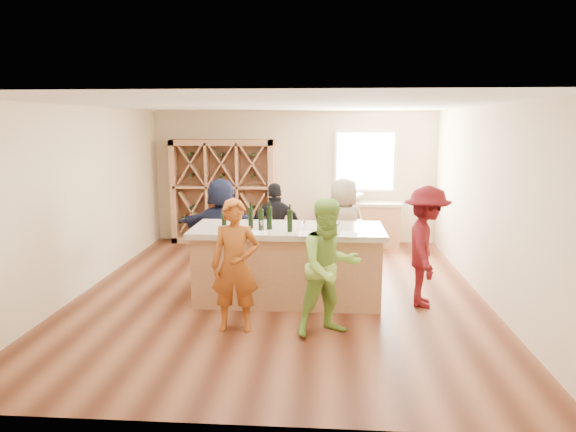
# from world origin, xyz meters

# --- Properties ---
(floor) EXTENTS (6.00, 7.00, 0.10)m
(floor) POSITION_xyz_m (0.00, 0.00, -0.05)
(floor) COLOR brown
(floor) RESTS_ON ground
(ceiling) EXTENTS (6.00, 7.00, 0.10)m
(ceiling) POSITION_xyz_m (0.00, 0.00, 2.85)
(ceiling) COLOR white
(ceiling) RESTS_ON ground
(wall_back) EXTENTS (6.00, 0.10, 2.80)m
(wall_back) POSITION_xyz_m (0.00, 3.55, 1.40)
(wall_back) COLOR beige
(wall_back) RESTS_ON ground
(wall_front) EXTENTS (6.00, 0.10, 2.80)m
(wall_front) POSITION_xyz_m (0.00, -3.55, 1.40)
(wall_front) COLOR beige
(wall_front) RESTS_ON ground
(wall_left) EXTENTS (0.10, 7.00, 2.80)m
(wall_left) POSITION_xyz_m (-3.05, 0.00, 1.40)
(wall_left) COLOR beige
(wall_left) RESTS_ON ground
(wall_right) EXTENTS (0.10, 7.00, 2.80)m
(wall_right) POSITION_xyz_m (3.05, 0.00, 1.40)
(wall_right) COLOR beige
(wall_right) RESTS_ON ground
(window_frame) EXTENTS (1.30, 0.06, 1.30)m
(window_frame) POSITION_xyz_m (1.50, 3.47, 1.75)
(window_frame) COLOR white
(window_frame) RESTS_ON wall_back
(window_pane) EXTENTS (1.18, 0.01, 1.18)m
(window_pane) POSITION_xyz_m (1.50, 3.44, 1.75)
(window_pane) COLOR white
(window_pane) RESTS_ON wall_back
(wine_rack) EXTENTS (2.20, 0.45, 2.20)m
(wine_rack) POSITION_xyz_m (-1.50, 3.27, 1.10)
(wine_rack) COLOR #AB7852
(wine_rack) RESTS_ON floor
(back_counter_base) EXTENTS (1.60, 0.58, 0.86)m
(back_counter_base) POSITION_xyz_m (1.40, 3.20, 0.43)
(back_counter_base) COLOR #AB7852
(back_counter_base) RESTS_ON floor
(back_counter_top) EXTENTS (1.70, 0.62, 0.06)m
(back_counter_top) POSITION_xyz_m (1.40, 3.20, 0.89)
(back_counter_top) COLOR #B8AC97
(back_counter_top) RESTS_ON back_counter_base
(sink) EXTENTS (0.54, 0.54, 0.19)m
(sink) POSITION_xyz_m (1.20, 3.20, 1.01)
(sink) COLOR silver
(sink) RESTS_ON back_counter_top
(faucet) EXTENTS (0.02, 0.02, 0.30)m
(faucet) POSITION_xyz_m (1.20, 3.38, 1.07)
(faucet) COLOR silver
(faucet) RESTS_ON back_counter_top
(tasting_counter_base) EXTENTS (2.60, 1.00, 1.00)m
(tasting_counter_base) POSITION_xyz_m (0.13, -0.31, 0.50)
(tasting_counter_base) COLOR #AB7852
(tasting_counter_base) RESTS_ON floor
(tasting_counter_top) EXTENTS (2.72, 1.12, 0.08)m
(tasting_counter_top) POSITION_xyz_m (0.13, -0.31, 1.04)
(tasting_counter_top) COLOR #B8AC97
(tasting_counter_top) RESTS_ON tasting_counter_base
(wine_bottle_a) EXTENTS (0.08, 0.08, 0.28)m
(wine_bottle_a) POSITION_xyz_m (-0.76, -0.46, 1.22)
(wine_bottle_a) COLOR black
(wine_bottle_a) RESTS_ON tasting_counter_top
(wine_bottle_b) EXTENTS (0.10, 0.10, 0.33)m
(wine_bottle_b) POSITION_xyz_m (-0.56, -0.57, 1.24)
(wine_bottle_b) COLOR black
(wine_bottle_b) RESTS_ON tasting_counter_top
(wine_bottle_c) EXTENTS (0.08, 0.08, 0.29)m
(wine_bottle_c) POSITION_xyz_m (-0.38, -0.42, 1.22)
(wine_bottle_c) COLOR black
(wine_bottle_c) RESTS_ON tasting_counter_top
(wine_bottle_d) EXTENTS (0.08, 0.08, 0.30)m
(wine_bottle_d) POSITION_xyz_m (-0.22, -0.56, 1.23)
(wine_bottle_d) COLOR black
(wine_bottle_d) RESTS_ON tasting_counter_top
(wine_bottle_e) EXTENTS (0.08, 0.08, 0.32)m
(wine_bottle_e) POSITION_xyz_m (-0.11, -0.46, 1.24)
(wine_bottle_e) COLOR black
(wine_bottle_e) RESTS_ON tasting_counter_top
(wine_glass_a) EXTENTS (0.08, 0.08, 0.16)m
(wine_glass_a) POSITION_xyz_m (-0.18, -0.77, 1.16)
(wine_glass_a) COLOR white
(wine_glass_a) RESTS_ON tasting_counter_top
(wine_glass_b) EXTENTS (0.07, 0.07, 0.19)m
(wine_glass_b) POSITION_xyz_m (0.37, -0.78, 1.18)
(wine_glass_b) COLOR white
(wine_glass_b) RESTS_ON tasting_counter_top
(wine_glass_c) EXTENTS (0.07, 0.07, 0.17)m
(wine_glass_c) POSITION_xyz_m (0.83, -0.79, 1.17)
(wine_glass_c) COLOR white
(wine_glass_c) RESTS_ON tasting_counter_top
(wine_glass_d) EXTENTS (0.08, 0.08, 0.17)m
(wine_glass_d) POSITION_xyz_m (0.64, -0.49, 1.17)
(wine_glass_d) COLOR white
(wine_glass_d) RESTS_ON tasting_counter_top
(wine_glass_e) EXTENTS (0.08, 0.08, 0.17)m
(wine_glass_e) POSITION_xyz_m (1.12, -0.61, 1.16)
(wine_glass_e) COLOR white
(wine_glass_e) RESTS_ON tasting_counter_top
(tasting_menu_a) EXTENTS (0.29, 0.36, 0.00)m
(tasting_menu_a) POSITION_xyz_m (-0.24, -0.70, 1.08)
(tasting_menu_a) COLOR white
(tasting_menu_a) RESTS_ON tasting_counter_top
(tasting_menu_b) EXTENTS (0.22, 0.29, 0.00)m
(tasting_menu_b) POSITION_xyz_m (0.42, -0.76, 1.08)
(tasting_menu_b) COLOR white
(tasting_menu_b) RESTS_ON tasting_counter_top
(tasting_menu_c) EXTENTS (0.29, 0.37, 0.00)m
(tasting_menu_c) POSITION_xyz_m (0.98, -0.74, 1.08)
(tasting_menu_c) COLOR white
(tasting_menu_c) RESTS_ON tasting_counter_top
(person_near_left) EXTENTS (0.62, 0.47, 1.65)m
(person_near_left) POSITION_xyz_m (-0.43, -1.44, 0.82)
(person_near_left) COLOR #994C19
(person_near_left) RESTS_ON floor
(person_near_right) EXTENTS (0.93, 0.76, 1.67)m
(person_near_right) POSITION_xyz_m (0.72, -1.50, 0.84)
(person_near_right) COLOR #8CC64C
(person_near_right) RESTS_ON floor
(person_server) EXTENTS (0.67, 1.16, 1.70)m
(person_server) POSITION_xyz_m (2.07, -0.40, 0.85)
(person_server) COLOR #590F14
(person_server) RESTS_ON floor
(person_far_mid) EXTENTS (1.01, 0.67, 1.59)m
(person_far_mid) POSITION_xyz_m (-0.14, 0.79, 0.79)
(person_far_mid) COLOR black
(person_far_mid) RESTS_ON floor
(person_far_right) EXTENTS (0.95, 0.79, 1.67)m
(person_far_right) POSITION_xyz_m (0.96, 0.76, 0.84)
(person_far_right) COLOR gray
(person_far_right) RESTS_ON floor
(person_far_left) EXTENTS (1.54, 0.56, 1.67)m
(person_far_left) POSITION_xyz_m (-1.04, 0.79, 0.83)
(person_far_left) COLOR #191E38
(person_far_left) RESTS_ON floor
(wine_bottle_f) EXTENTS (0.07, 0.07, 0.30)m
(wine_bottle_f) POSITION_xyz_m (0.18, -0.61, 1.23)
(wine_bottle_f) COLOR black
(wine_bottle_f) RESTS_ON tasting_counter_top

